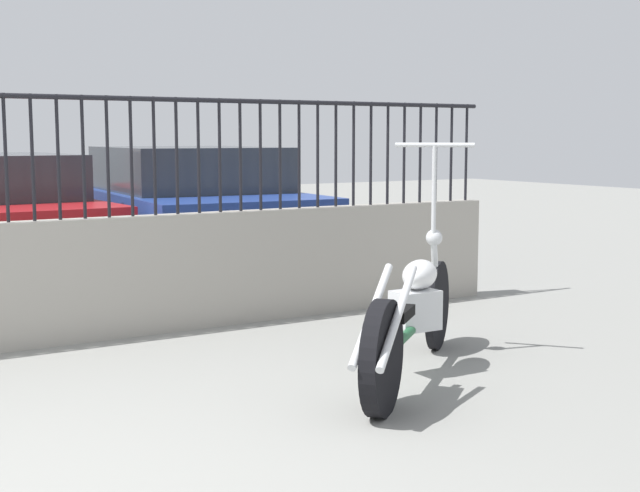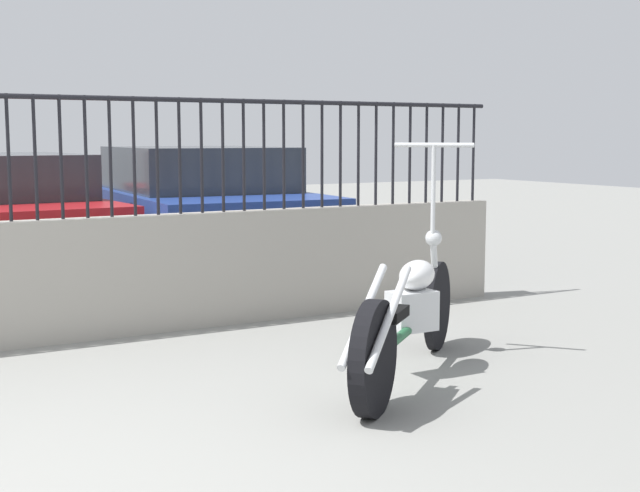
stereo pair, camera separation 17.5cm
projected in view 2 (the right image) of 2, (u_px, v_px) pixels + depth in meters
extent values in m
cylinder|color=black|center=(9.00, 158.00, 5.99)|extent=(0.02, 0.02, 0.86)
cylinder|color=black|center=(35.00, 158.00, 6.08)|extent=(0.02, 0.02, 0.86)
cylinder|color=black|center=(61.00, 157.00, 6.17)|extent=(0.02, 0.02, 0.86)
cylinder|color=black|center=(86.00, 157.00, 6.25)|extent=(0.02, 0.02, 0.86)
cylinder|color=black|center=(110.00, 157.00, 6.34)|extent=(0.02, 0.02, 0.86)
cylinder|color=black|center=(134.00, 156.00, 6.43)|extent=(0.02, 0.02, 0.86)
cylinder|color=black|center=(157.00, 156.00, 6.51)|extent=(0.02, 0.02, 0.86)
cylinder|color=black|center=(180.00, 156.00, 6.60)|extent=(0.02, 0.02, 0.86)
cylinder|color=black|center=(202.00, 156.00, 6.68)|extent=(0.02, 0.02, 0.86)
cylinder|color=black|center=(223.00, 155.00, 6.77)|extent=(0.02, 0.02, 0.86)
cylinder|color=black|center=(244.00, 155.00, 6.86)|extent=(0.02, 0.02, 0.86)
cylinder|color=black|center=(264.00, 155.00, 6.94)|extent=(0.02, 0.02, 0.86)
cylinder|color=black|center=(284.00, 155.00, 7.03)|extent=(0.02, 0.02, 0.86)
cylinder|color=black|center=(303.00, 155.00, 7.11)|extent=(0.02, 0.02, 0.86)
cylinder|color=black|center=(322.00, 154.00, 7.20)|extent=(0.02, 0.02, 0.86)
cylinder|color=black|center=(340.00, 154.00, 7.29)|extent=(0.02, 0.02, 0.86)
cylinder|color=black|center=(358.00, 154.00, 7.37)|extent=(0.02, 0.02, 0.86)
cylinder|color=black|center=(376.00, 154.00, 7.46)|extent=(0.02, 0.02, 0.86)
cylinder|color=black|center=(393.00, 153.00, 7.55)|extent=(0.02, 0.02, 0.86)
cylinder|color=black|center=(410.00, 153.00, 7.63)|extent=(0.02, 0.02, 0.86)
cylinder|color=black|center=(426.00, 153.00, 7.72)|extent=(0.02, 0.02, 0.86)
cylinder|color=black|center=(442.00, 153.00, 7.80)|extent=(0.02, 0.02, 0.86)
cylinder|color=black|center=(458.00, 153.00, 7.89)|extent=(0.02, 0.02, 0.86)
cylinder|color=black|center=(473.00, 153.00, 7.98)|extent=(0.02, 0.02, 0.86)
cylinder|color=black|center=(437.00, 306.00, 6.04)|extent=(0.50, 0.43, 0.60)
cylinder|color=black|center=(373.00, 359.00, 4.61)|extent=(0.53, 0.47, 0.62)
cylinder|color=#1E5933|center=(410.00, 329.00, 5.33)|extent=(1.11, 0.96, 0.06)
cube|color=silver|center=(412.00, 311.00, 5.36)|extent=(0.28, 0.18, 0.24)
ellipsoid|color=white|center=(417.00, 275.00, 5.45)|extent=(0.45, 0.43, 0.18)
cube|color=black|center=(389.00, 314.00, 4.87)|extent=(0.32, 0.30, 0.06)
cylinder|color=silver|center=(435.00, 271.00, 5.93)|extent=(0.20, 0.18, 0.51)
sphere|color=silver|center=(434.00, 238.00, 5.84)|extent=(0.11, 0.11, 0.11)
cylinder|color=silver|center=(433.00, 191.00, 5.78)|extent=(0.03, 0.03, 0.59)
cylinder|color=silver|center=(434.00, 145.00, 5.74)|extent=(0.36, 0.42, 0.03)
cylinder|color=silver|center=(389.00, 316.00, 4.61)|extent=(0.61, 0.53, 0.44)
cylinder|color=silver|center=(364.00, 314.00, 4.65)|extent=(0.61, 0.53, 0.44)
cylinder|color=black|center=(41.00, 232.00, 10.50)|extent=(0.13, 0.64, 0.64)
cylinder|color=black|center=(111.00, 256.00, 8.41)|extent=(0.13, 0.64, 0.64)
cylinder|color=black|center=(91.00, 232.00, 10.57)|extent=(0.15, 0.65, 0.64)
cylinder|color=black|center=(224.00, 226.00, 11.30)|extent=(0.15, 0.65, 0.64)
cylinder|color=black|center=(150.00, 259.00, 8.22)|extent=(0.15, 0.65, 0.64)
cylinder|color=black|center=(313.00, 249.00, 8.95)|extent=(0.15, 0.65, 0.64)
cube|color=navy|center=(192.00, 218.00, 9.73)|extent=(2.07, 4.36, 0.64)
cube|color=#2D3338|center=(197.00, 168.00, 9.48)|extent=(1.74, 2.14, 0.46)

